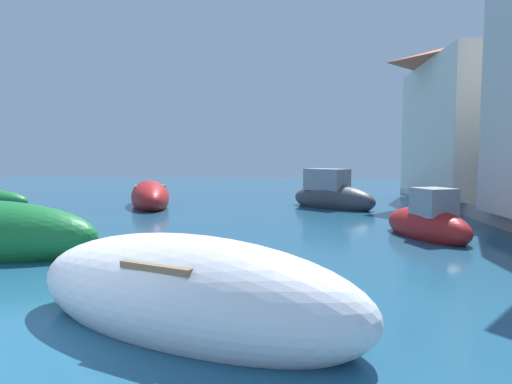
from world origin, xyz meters
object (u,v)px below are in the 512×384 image
(moored_boat_4, at_px, (189,295))
(moored_boat_6, at_px, (428,223))
(moored_boat_3, at_px, (332,196))
(moored_boat_2, at_px, (150,197))
(waterfront_building_annex, at_px, (504,113))

(moored_boat_4, distance_m, moored_boat_6, 8.26)
(moored_boat_3, height_order, moored_boat_6, moored_boat_3)
(moored_boat_6, bearing_deg, moored_boat_2, 34.51)
(moored_boat_6, height_order, waterfront_building_annex, waterfront_building_annex)
(moored_boat_6, bearing_deg, moored_boat_3, -5.33)
(moored_boat_2, height_order, waterfront_building_annex, waterfront_building_annex)
(moored_boat_2, bearing_deg, moored_boat_6, 35.06)
(moored_boat_3, xyz_separation_m, moored_boat_4, (-2.90, -13.33, -0.09))
(moored_boat_4, relative_size, moored_boat_6, 1.57)
(moored_boat_3, distance_m, moored_boat_6, 7.00)
(moored_boat_2, relative_size, moored_boat_6, 1.68)
(moored_boat_6, bearing_deg, waterfront_building_annex, -56.38)
(moored_boat_2, relative_size, moored_boat_3, 1.37)
(moored_boat_6, distance_m, waterfront_building_annex, 10.76)
(moored_boat_4, relative_size, waterfront_building_annex, 0.62)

